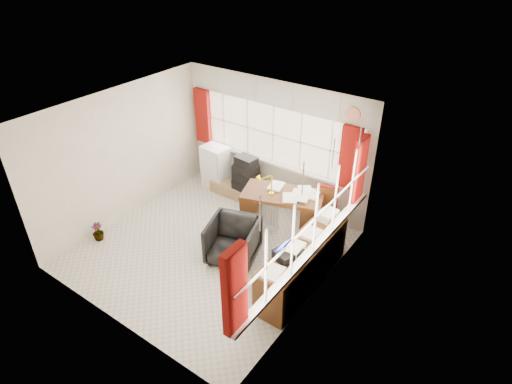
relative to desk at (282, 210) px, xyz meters
The scene contains 20 objects.
ground 1.45m from the desk, 122.70° to the right, with size 4.00×4.00×0.00m, color beige.
room_walls 1.73m from the desk, 122.70° to the right, with size 4.00×4.00×4.00m.
window_back 1.19m from the desk, 133.74° to the left, with size 3.70×0.12×3.60m.
window_right 1.74m from the desk, 44.18° to the right, with size 0.12×3.70×3.60m.
curtains 1.05m from the desk, 53.23° to the right, with size 3.83×3.83×1.15m.
overhead_cabinets 1.82m from the desk, 38.19° to the right, with size 3.98×3.98×0.48m.
desk is the anchor object (origin of this frame).
desk_lamp 0.66m from the desk, 144.44° to the right, with size 0.14×0.12×0.38m.
task_chair 0.74m from the desk, 28.71° to the left, with size 0.46×0.49×0.97m.
office_chair 1.16m from the desk, 102.74° to the right, with size 0.79×0.81×0.74m, color black.
radiator 0.34m from the desk, 166.70° to the right, with size 0.40×0.21×0.58m.
credenza 1.38m from the desk, 44.45° to the right, with size 0.50×2.00×0.85m.
file_tray 1.67m from the desk, 55.19° to the right, with size 0.30×0.39×0.13m, color black.
tv_bench 1.45m from the desk, 156.77° to the left, with size 1.40×0.50×0.25m, color #A17850.
crt_tv 1.47m from the desk, 151.59° to the left, with size 0.53×0.50×0.44m.
hifi_stack 1.26m from the desk, 157.14° to the left, with size 0.57×0.40×0.74m.
mini_fridge 2.11m from the desk, 162.41° to the left, with size 0.59×0.60×0.94m.
spray_bottle_a 0.89m from the desk, 168.68° to the right, with size 0.11×0.11×0.28m, color white.
spray_bottle_b 1.29m from the desk, 157.79° to the left, with size 0.08×0.08×0.17m, color #93DCD2.
flower_vase 3.32m from the desk, 140.35° to the right, with size 0.19×0.19×0.35m, color black.
Camera 1 is at (4.02, -4.32, 4.78)m, focal length 30.00 mm.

